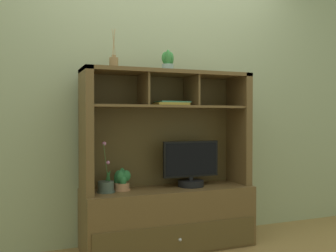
{
  "coord_description": "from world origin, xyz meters",
  "views": [
    {
      "loc": [
        -1.13,
        -2.88,
        1.05
      ],
      "look_at": [
        0.0,
        0.0,
        0.99
      ],
      "focal_mm": 40.76,
      "sensor_mm": 36.0,
      "label": 1
    }
  ],
  "objects_px": {
    "tv_monitor": "(191,167)",
    "potted_succulent": "(168,62)",
    "diffuser_bottle": "(114,62)",
    "magazine_stack_left": "(171,103)",
    "potted_orchid": "(106,186)",
    "media_console": "(168,195)",
    "potted_fern": "(122,181)"
  },
  "relations": [
    {
      "from": "magazine_stack_left",
      "to": "tv_monitor",
      "type": "bearing_deg",
      "value": 0.17
    },
    {
      "from": "tv_monitor",
      "to": "diffuser_bottle",
      "type": "distance_m",
      "value": 1.05
    },
    {
      "from": "media_console",
      "to": "potted_orchid",
      "type": "distance_m",
      "value": 0.53
    },
    {
      "from": "diffuser_bottle",
      "to": "potted_fern",
      "type": "bearing_deg",
      "value": 24.93
    },
    {
      "from": "magazine_stack_left",
      "to": "diffuser_bottle",
      "type": "distance_m",
      "value": 0.56
    },
    {
      "from": "magazine_stack_left",
      "to": "potted_succulent",
      "type": "xyz_separation_m",
      "value": [
        -0.02,
        0.03,
        0.34
      ]
    },
    {
      "from": "media_console",
      "to": "magazine_stack_left",
      "type": "bearing_deg",
      "value": -53.34
    },
    {
      "from": "potted_orchid",
      "to": "potted_succulent",
      "type": "bearing_deg",
      "value": 2.53
    },
    {
      "from": "media_console",
      "to": "potted_orchid",
      "type": "bearing_deg",
      "value": -177.72
    },
    {
      "from": "media_console",
      "to": "diffuser_bottle",
      "type": "bearing_deg",
      "value": -177.8
    },
    {
      "from": "potted_orchid",
      "to": "potted_fern",
      "type": "distance_m",
      "value": 0.14
    },
    {
      "from": "tv_monitor",
      "to": "magazine_stack_left",
      "type": "height_order",
      "value": "magazine_stack_left"
    },
    {
      "from": "magazine_stack_left",
      "to": "potted_succulent",
      "type": "bearing_deg",
      "value": 119.58
    },
    {
      "from": "media_console",
      "to": "potted_orchid",
      "type": "xyz_separation_m",
      "value": [
        -0.51,
        -0.02,
        0.12
      ]
    },
    {
      "from": "magazine_stack_left",
      "to": "diffuser_bottle",
      "type": "relative_size",
      "value": 0.95
    },
    {
      "from": "potted_fern",
      "to": "potted_succulent",
      "type": "height_order",
      "value": "potted_succulent"
    },
    {
      "from": "potted_orchid",
      "to": "diffuser_bottle",
      "type": "height_order",
      "value": "diffuser_bottle"
    },
    {
      "from": "potted_fern",
      "to": "magazine_stack_left",
      "type": "relative_size",
      "value": 0.6
    },
    {
      "from": "media_console",
      "to": "magazine_stack_left",
      "type": "distance_m",
      "value": 0.75
    },
    {
      "from": "diffuser_bottle",
      "to": "potted_succulent",
      "type": "bearing_deg",
      "value": 2.48
    },
    {
      "from": "tv_monitor",
      "to": "potted_succulent",
      "type": "height_order",
      "value": "potted_succulent"
    },
    {
      "from": "tv_monitor",
      "to": "potted_fern",
      "type": "xyz_separation_m",
      "value": [
        -0.58,
        0.04,
        -0.09
      ]
    },
    {
      "from": "media_console",
      "to": "potted_fern",
      "type": "height_order",
      "value": "media_console"
    },
    {
      "from": "tv_monitor",
      "to": "potted_orchid",
      "type": "xyz_separation_m",
      "value": [
        -0.71,
        0.01,
        -0.11
      ]
    },
    {
      "from": "tv_monitor",
      "to": "potted_orchid",
      "type": "relative_size",
      "value": 1.25
    },
    {
      "from": "diffuser_bottle",
      "to": "potted_succulent",
      "type": "relative_size",
      "value": 1.72
    },
    {
      "from": "diffuser_bottle",
      "to": "media_console",
      "type": "bearing_deg",
      "value": 2.2
    },
    {
      "from": "tv_monitor",
      "to": "potted_succulent",
      "type": "relative_size",
      "value": 2.77
    },
    {
      "from": "media_console",
      "to": "potted_fern",
      "type": "bearing_deg",
      "value": 177.87
    },
    {
      "from": "media_console",
      "to": "tv_monitor",
      "type": "bearing_deg",
      "value": -8.37
    },
    {
      "from": "potted_orchid",
      "to": "potted_succulent",
      "type": "relative_size",
      "value": 2.22
    },
    {
      "from": "tv_monitor",
      "to": "potted_succulent",
      "type": "xyz_separation_m",
      "value": [
        -0.19,
        0.03,
        0.86
      ]
    }
  ]
}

